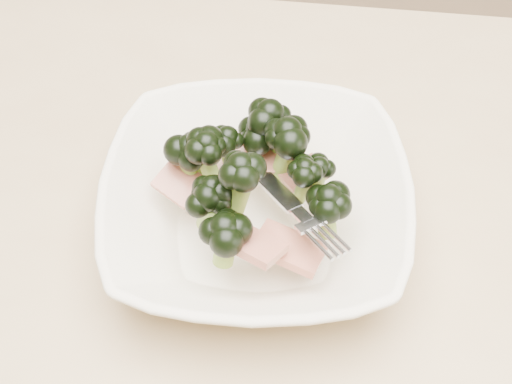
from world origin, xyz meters
TOP-DOWN VIEW (x-y plane):
  - dining_table at (0.00, 0.00)m, footprint 1.20×0.80m
  - broccoli_dish at (-0.04, 0.08)m, footprint 0.27×0.27m

SIDE VIEW (x-z plane):
  - dining_table at x=0.00m, z-range 0.28..1.03m
  - broccoli_dish at x=-0.04m, z-range 0.73..0.85m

